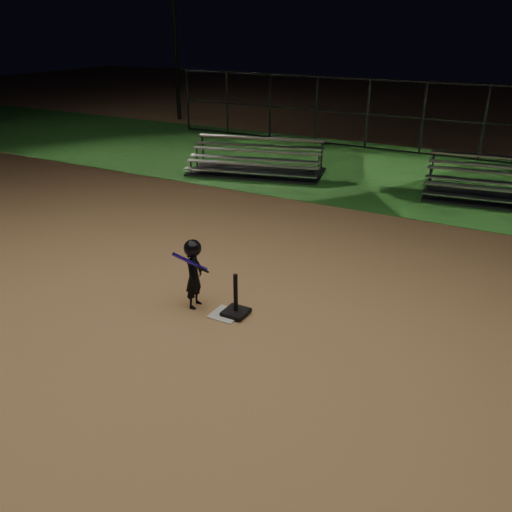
{
  "coord_description": "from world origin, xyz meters",
  "views": [
    {
      "loc": [
        4.01,
        -6.24,
        4.29
      ],
      "look_at": [
        0.0,
        1.0,
        0.65
      ],
      "focal_mm": 37.24,
      "sensor_mm": 36.0,
      "label": 1
    }
  ],
  "objects_px": {
    "bleacher_right": "(508,193)",
    "light_pole_left": "(172,7)",
    "child_batter": "(194,272)",
    "home_plate": "(226,314)",
    "batting_tee": "(236,307)",
    "bleacher_left": "(256,167)"
  },
  "relations": [
    {
      "from": "bleacher_left",
      "to": "light_pole_left",
      "type": "xyz_separation_m",
      "value": [
        -8.17,
        7.02,
        4.74
      ]
    },
    {
      "from": "home_plate",
      "to": "batting_tee",
      "type": "bearing_deg",
      "value": 29.42
    },
    {
      "from": "batting_tee",
      "to": "light_pole_left",
      "type": "distance_m",
      "value": 19.78
    },
    {
      "from": "child_batter",
      "to": "bleacher_left",
      "type": "bearing_deg",
      "value": 14.07
    },
    {
      "from": "home_plate",
      "to": "bleacher_right",
      "type": "distance_m",
      "value": 9.27
    },
    {
      "from": "child_batter",
      "to": "light_pole_left",
      "type": "distance_m",
      "value": 19.27
    },
    {
      "from": "batting_tee",
      "to": "bleacher_right",
      "type": "xyz_separation_m",
      "value": [
        3.17,
        8.58,
        0.06
      ]
    },
    {
      "from": "child_batter",
      "to": "bleacher_right",
      "type": "height_order",
      "value": "child_batter"
    },
    {
      "from": "home_plate",
      "to": "bleacher_right",
      "type": "height_order",
      "value": "bleacher_right"
    },
    {
      "from": "home_plate",
      "to": "bleacher_right",
      "type": "relative_size",
      "value": 0.1
    },
    {
      "from": "bleacher_right",
      "to": "light_pole_left",
      "type": "height_order",
      "value": "light_pole_left"
    },
    {
      "from": "batting_tee",
      "to": "bleacher_left",
      "type": "xyz_separation_m",
      "value": [
        -3.97,
        7.84,
        0.06
      ]
    },
    {
      "from": "light_pole_left",
      "to": "home_plate",
      "type": "bearing_deg",
      "value": -51.23
    },
    {
      "from": "batting_tee",
      "to": "child_batter",
      "type": "height_order",
      "value": "child_batter"
    },
    {
      "from": "batting_tee",
      "to": "light_pole_left",
      "type": "relative_size",
      "value": 0.08
    },
    {
      "from": "home_plate",
      "to": "batting_tee",
      "type": "distance_m",
      "value": 0.21
    },
    {
      "from": "batting_tee",
      "to": "light_pole_left",
      "type": "bearing_deg",
      "value": 129.25
    },
    {
      "from": "home_plate",
      "to": "child_batter",
      "type": "relative_size",
      "value": 0.38
    },
    {
      "from": "light_pole_left",
      "to": "child_batter",
      "type": "bearing_deg",
      "value": -52.63
    },
    {
      "from": "batting_tee",
      "to": "child_batter",
      "type": "distance_m",
      "value": 0.89
    },
    {
      "from": "bleacher_left",
      "to": "bleacher_right",
      "type": "relative_size",
      "value": 1.01
    },
    {
      "from": "batting_tee",
      "to": "bleacher_left",
      "type": "relative_size",
      "value": 0.16
    }
  ]
}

